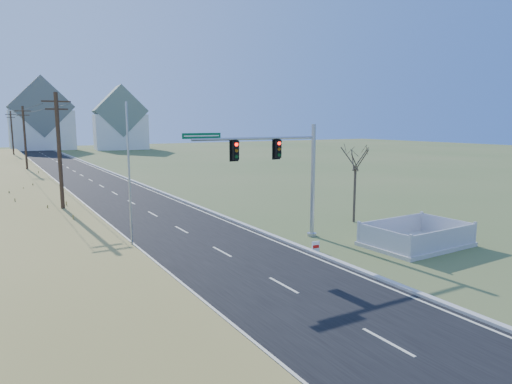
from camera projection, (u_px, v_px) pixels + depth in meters
name	position (u px, v px, depth m)	size (l,w,h in m)	color
ground	(260.00, 273.00, 21.48)	(260.00, 260.00, 0.00)	#465B2C
road	(77.00, 173.00, 64.03)	(8.00, 180.00, 0.06)	black
curb	(107.00, 171.00, 66.11)	(0.30, 180.00, 0.18)	#B2AFA8
utility_pole_near	(60.00, 158.00, 30.27)	(1.80, 0.26, 9.00)	#422D1E
utility_pole_mid	(25.00, 142.00, 55.80)	(1.80, 0.26, 9.00)	#422D1E
utility_pole_far	(12.00, 136.00, 81.33)	(1.80, 0.26, 9.00)	#422D1E
condo_n	(41.00, 120.00, 116.65)	(15.27, 10.20, 18.54)	silver
condo_ne	(120.00, 123.00, 119.01)	(14.12, 10.51, 16.52)	silver
traffic_signal_mast	(288.00, 169.00, 26.99)	(8.73, 0.60, 6.94)	#9EA0A5
fence_enclosure	(416.00, 241.00, 26.28)	(5.92, 4.13, 1.32)	#B7B5AD
open_sign	(316.00, 246.00, 24.99)	(0.48, 0.11, 0.59)	white
flagpole	(130.00, 205.00, 21.49)	(0.36, 0.36, 7.99)	#B7B5AD
bare_tree	(356.00, 156.00, 31.86)	(2.19, 2.19, 5.81)	#4C3F33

